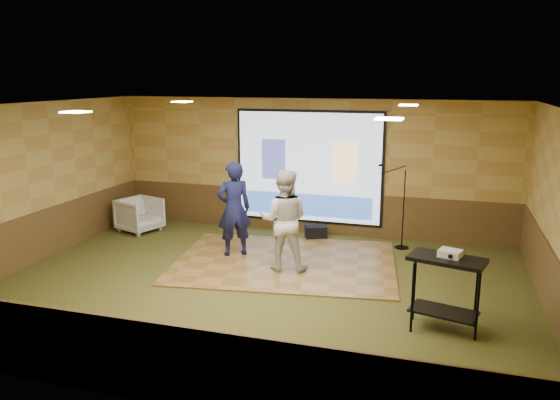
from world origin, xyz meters
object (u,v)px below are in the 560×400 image
(projector_screen, at_px, (308,168))
(duffel_bag, at_px, (316,232))
(banquet_chair, at_px, (140,215))
(player_right, at_px, (284,220))
(projector, at_px, (450,253))
(mic_stand, at_px, (400,225))
(player_left, at_px, (234,209))
(dance_floor, at_px, (285,262))
(av_table, at_px, (446,278))

(projector_screen, height_order, duffel_bag, projector_screen)
(banquet_chair, bearing_deg, duffel_bag, -62.21)
(player_right, distance_m, projector, 3.26)
(duffel_bag, bearing_deg, mic_stand, -4.57)
(player_left, xyz_separation_m, player_right, (1.16, -0.51, -0.01))
(dance_floor, distance_m, player_left, 1.43)
(av_table, distance_m, projector, 0.35)
(projector, bearing_deg, player_left, 170.42)
(player_right, xyz_separation_m, projector, (2.84, -1.59, 0.16))
(projector_screen, distance_m, av_table, 5.18)
(dance_floor, distance_m, banquet_chair, 3.95)
(projector, xyz_separation_m, mic_stand, (-0.94, 3.57, -0.61))
(av_table, distance_m, mic_stand, 3.74)
(dance_floor, bearing_deg, player_left, 174.89)
(player_right, height_order, banquet_chair, player_right)
(projector, bearing_deg, duffel_bag, 144.49)
(projector, xyz_separation_m, duffel_bag, (-2.74, 3.71, -0.96))
(projector_screen, relative_size, dance_floor, 0.81)
(projector_screen, height_order, banquet_chair, projector_screen)
(player_right, distance_m, mic_stand, 2.78)
(dance_floor, height_order, projector, projector)
(player_left, xyz_separation_m, mic_stand, (3.06, 1.47, -0.46))
(banquet_chair, relative_size, duffel_bag, 1.87)
(player_right, distance_m, av_table, 3.26)
(projector, distance_m, banquet_chair, 7.43)
(dance_floor, bearing_deg, projector_screen, 92.36)
(duffel_bag, bearing_deg, player_left, -128.05)
(mic_stand, bearing_deg, projector, -64.74)
(projector_screen, xyz_separation_m, duffel_bag, (0.28, -0.41, -1.33))
(duffel_bag, bearing_deg, dance_floor, -96.57)
(player_left, distance_m, mic_stand, 3.43)
(player_right, bearing_deg, projector, 141.45)
(dance_floor, bearing_deg, mic_stand, 38.20)
(player_left, bearing_deg, player_right, 120.97)
(projector_screen, xyz_separation_m, projector, (3.02, -4.12, -0.37))
(projector_screen, height_order, dance_floor, projector_screen)
(player_right, bearing_deg, banquet_chair, -30.66)
(mic_stand, bearing_deg, banquet_chair, -164.96)
(projector_screen, relative_size, banquet_chair, 3.92)
(projector_screen, height_order, projector, projector_screen)
(player_right, relative_size, mic_stand, 1.05)
(projector_screen, distance_m, dance_floor, 2.58)
(dance_floor, bearing_deg, banquet_chair, 163.71)
(dance_floor, bearing_deg, duffel_bag, 83.43)
(player_right, bearing_deg, av_table, 140.46)
(av_table, height_order, duffel_bag, av_table)
(projector_screen, distance_m, duffel_bag, 1.42)
(projector_screen, bearing_deg, banquet_chair, -164.62)
(player_left, distance_m, projector, 4.52)
(player_left, height_order, mic_stand, player_left)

